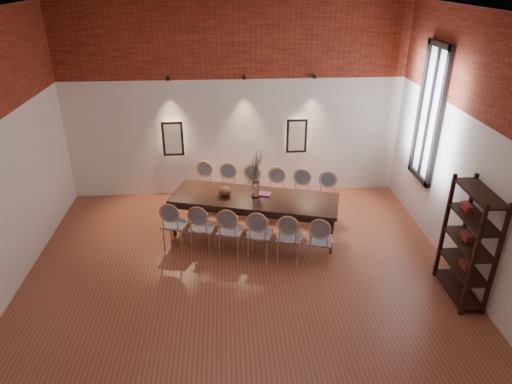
{
  "coord_description": "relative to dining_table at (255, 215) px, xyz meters",
  "views": [
    {
      "loc": [
        -0.19,
        -5.68,
        4.5
      ],
      "look_at": [
        0.29,
        1.31,
        1.05
      ],
      "focal_mm": 32.0,
      "sensor_mm": 36.0,
      "label": 1
    }
  ],
  "objects": [
    {
      "name": "spot_fixture_mid",
      "position": [
        -0.09,
        1.71,
        2.17
      ],
      "size": [
        0.08,
        0.1,
        0.08
      ],
      "primitive_type": "cylinder",
      "rotation": [
        1.57,
        0.0,
        0.0
      ],
      "color": "black",
      "rests_on": "wall_back"
    },
    {
      "name": "niche_right",
      "position": [
        1.01,
        1.74,
        0.93
      ],
      "size": [
        0.36,
        0.06,
        0.66
      ],
      "primitive_type": "cube",
      "color": "#FFEAC6",
      "rests_on": "wall_back"
    },
    {
      "name": "chair_near_b",
      "position": [
        -0.94,
        -0.53,
        0.09
      ],
      "size": [
        0.54,
        0.54,
        0.94
      ],
      "primitive_type": null,
      "rotation": [
        0.0,
        0.0,
        -0.28
      ],
      "color": "tan",
      "rests_on": "floor"
    },
    {
      "name": "window_frame",
      "position": [
        3.15,
        0.29,
        1.77
      ],
      "size": [
        0.08,
        0.9,
        2.5
      ],
      "primitive_type": "cube",
      "color": "black",
      "rests_on": "wall_right"
    },
    {
      "name": "chair_far_f",
      "position": [
        1.42,
        0.39,
        0.09
      ],
      "size": [
        0.54,
        0.54,
        0.94
      ],
      "primitive_type": null,
      "rotation": [
        0.0,
        0.0,
        2.86
      ],
      "color": "tan",
      "rests_on": "floor"
    },
    {
      "name": "chair_near_d",
      "position": [
        0.03,
        -0.81,
        0.09
      ],
      "size": [
        0.54,
        0.54,
        0.94
      ],
      "primitive_type": null,
      "rotation": [
        0.0,
        0.0,
        -0.28
      ],
      "color": "tan",
      "rests_on": "floor"
    },
    {
      "name": "brick_band_front",
      "position": [
        -0.29,
        -5.19,
        2.88
      ],
      "size": [
        7.0,
        0.02,
        1.5
      ],
      "primitive_type": "cube",
      "color": "maroon",
      "rests_on": "ground"
    },
    {
      "name": "chair_far_c",
      "position": [
        -0.03,
        0.81,
        0.09
      ],
      "size": [
        0.54,
        0.54,
        0.94
      ],
      "primitive_type": null,
      "rotation": [
        0.0,
        0.0,
        2.86
      ],
      "color": "tan",
      "rests_on": "floor"
    },
    {
      "name": "chair_far_e",
      "position": [
        0.94,
        0.53,
        0.09
      ],
      "size": [
        0.54,
        0.54,
        0.94
      ],
      "primitive_type": null,
      "rotation": [
        0.0,
        0.0,
        2.86
      ],
      "color": "tan",
      "rests_on": "floor"
    },
    {
      "name": "vase",
      "position": [
        0.02,
        -0.0,
        0.53
      ],
      "size": [
        0.14,
        0.14,
        0.3
      ],
      "primitive_type": "cylinder",
      "color": "silver",
      "rests_on": "dining_table"
    },
    {
      "name": "niche_left",
      "position": [
        -1.59,
        1.74,
        0.93
      ],
      "size": [
        0.36,
        0.06,
        0.66
      ],
      "primitive_type": "cube",
      "color": "#FFEAC6",
      "rests_on": "wall_back"
    },
    {
      "name": "window_glass",
      "position": [
        3.17,
        0.29,
        1.77
      ],
      "size": [
        0.02,
        0.78,
        2.38
      ],
      "primitive_type": "cube",
      "color": "silver",
      "rests_on": "wall_right"
    },
    {
      "name": "ceiling",
      "position": [
        -0.29,
        -1.71,
        3.63
      ],
      "size": [
        7.0,
        7.0,
        0.02
      ],
      "primitive_type": "cube",
      "color": "silver",
      "rests_on": "ground"
    },
    {
      "name": "wall_right",
      "position": [
        3.26,
        -1.71,
        1.62
      ],
      "size": [
        0.1,
        7.0,
        4.0
      ],
      "primitive_type": "cube",
      "color": "silver",
      "rests_on": "ground"
    },
    {
      "name": "chair_near_f",
      "position": [
        1.0,
        -1.08,
        0.09
      ],
      "size": [
        0.54,
        0.54,
        0.94
      ],
      "primitive_type": null,
      "rotation": [
        0.0,
        0.0,
        -0.28
      ],
      "color": "tan",
      "rests_on": "floor"
    },
    {
      "name": "window_mullion",
      "position": [
        3.15,
        0.29,
        1.77
      ],
      "size": [
        0.06,
        0.06,
        2.4
      ],
      "primitive_type": "cube",
      "color": "black",
      "rests_on": "wall_right"
    },
    {
      "name": "shelving_rack",
      "position": [
        2.99,
        -2.0,
        0.53
      ],
      "size": [
        0.41,
        1.01,
        1.8
      ],
      "primitive_type": null,
      "rotation": [
        0.0,
        0.0,
        -0.03
      ],
      "color": "black",
      "rests_on": "floor"
    },
    {
      "name": "chair_near_c",
      "position": [
        -0.45,
        -0.67,
        0.09
      ],
      "size": [
        0.54,
        0.54,
        0.94
      ],
      "primitive_type": null,
      "rotation": [
        0.0,
        0.0,
        -0.28
      ],
      "color": "tan",
      "rests_on": "floor"
    },
    {
      "name": "chair_near_a",
      "position": [
        -1.42,
        -0.39,
        0.09
      ],
      "size": [
        0.54,
        0.54,
        0.94
      ],
      "primitive_type": null,
      "rotation": [
        0.0,
        0.0,
        -0.28
      ],
      "color": "tan",
      "rests_on": "floor"
    },
    {
      "name": "spot_fixture_left",
      "position": [
        -1.59,
        1.71,
        2.17
      ],
      "size": [
        0.08,
        0.1,
        0.08
      ],
      "primitive_type": "cylinder",
      "rotation": [
        1.57,
        0.0,
        0.0
      ],
      "color": "black",
      "rests_on": "wall_back"
    },
    {
      "name": "spot_fixture_right",
      "position": [
        1.31,
        1.71,
        2.17
      ],
      "size": [
        0.08,
        0.1,
        0.08
      ],
      "primitive_type": "cylinder",
      "rotation": [
        1.57,
        0.0,
        0.0
      ],
      "color": "black",
      "rests_on": "wall_back"
    },
    {
      "name": "bowl",
      "position": [
        -0.54,
        0.1,
        0.46
      ],
      "size": [
        0.24,
        0.24,
        0.18
      ],
      "primitive_type": "ellipsoid",
      "color": "brown",
      "rests_on": "dining_table"
    },
    {
      "name": "chair_far_a",
      "position": [
        -1.0,
        1.08,
        0.09
      ],
      "size": [
        0.54,
        0.54,
        0.94
      ],
      "primitive_type": null,
      "rotation": [
        0.0,
        0.0,
        2.86
      ],
      "color": "tan",
      "rests_on": "floor"
    },
    {
      "name": "floor",
      "position": [
        -0.29,
        -1.71,
        -0.39
      ],
      "size": [
        7.0,
        7.0,
        0.02
      ],
      "primitive_type": "cube",
      "color": "#974F37",
      "rests_on": "ground"
    },
    {
      "name": "brick_band_back",
      "position": [
        -0.29,
        1.77,
        2.88
      ],
      "size": [
        7.0,
        0.02,
        1.5
      ],
      "primitive_type": "cube",
      "color": "maroon",
      "rests_on": "ground"
    },
    {
      "name": "wall_back",
      "position": [
        -0.29,
        1.84,
        1.62
      ],
      "size": [
        7.0,
        0.1,
        4.0
      ],
      "primitive_type": "cube",
      "color": "silver",
      "rests_on": "ground"
    },
    {
      "name": "chair_near_e",
      "position": [
        0.52,
        -0.94,
        0.09
      ],
      "size": [
        0.54,
        0.54,
        0.94
      ],
      "primitive_type": null,
      "rotation": [
        0.0,
        0.0,
        -0.28
      ],
      "color": "tan",
      "rests_on": "floor"
    },
    {
      "name": "dried_branches",
      "position": [
        0.02,
        -0.0,
        0.98
      ],
      "size": [
        0.5,
        0.5,
        0.7
      ],
      "primitive_type": null,
      "color": "#4E372B",
      "rests_on": "vase"
    },
    {
      "name": "chair_far_b",
      "position": [
        -0.52,
        0.94,
        0.09
      ],
      "size": [
        0.54,
        0.54,
        0.94
      ],
      "primitive_type": null,
      "rotation": [
        0.0,
        0.0,
        2.86
      ],
      "color": "tan",
      "rests_on": "floor"
    },
    {
      "name": "book",
      "position": [
        0.18,
        0.08,
        0.39
      ],
      "size": [
        0.3,
        0.24,
        0.03
      ],
      "primitive_type": "cube",
      "rotation": [
        0.0,
        0.0,
        -0.28
      ],
      "color": "#832558",
      "rests_on": "dining_table"
    },
    {
      "name": "chair_far_d",
      "position": [
        0.45,
        0.67,
        0.09
      ],
      "size": [
        0.54,
        0.54,
        0.94
      ],
      "primitive_type": null,
      "rotation": [
        0.0,
        0.0,
        2.86
      ],
      "color": "tan",
      "rests_on": "floor"
    },
    {
      "name": "dining_table",
      "position": [
        0.0,
        0.0,
        0.0
      ],
      "size": [
        3.18,
        1.77,
        0.75
      ],
      "primitive_type": "cube",
      "rotation": [
        0.0,
        0.0,
        -0.28
      ],
      "color": "black",
      "rests_on": "floor"
    },
    {
      "name": "brick_band_right",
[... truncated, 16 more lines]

